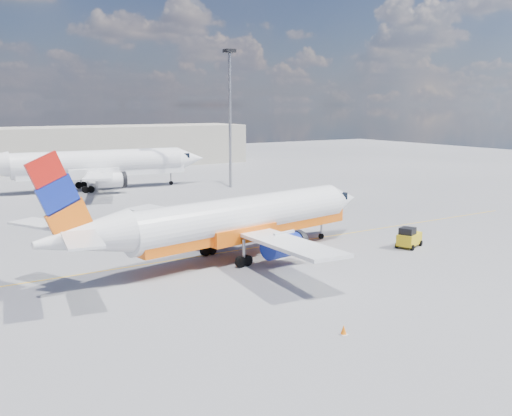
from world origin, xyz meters
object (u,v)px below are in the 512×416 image
gse_tug (409,238)px  traffic_cone (344,330)px  second_jet (91,165)px  main_jet (234,220)px

gse_tug → traffic_cone: gse_tug is taller
second_jet → traffic_cone: size_ratio=68.34×
main_jet → traffic_cone: (-2.65, -16.45, -2.90)m
gse_tug → traffic_cone: size_ratio=5.41×
second_jet → traffic_cone: 60.16m
gse_tug → traffic_cone: 20.91m
second_jet → gse_tug: second_jet is taller
main_jet → gse_tug: bearing=-27.5°
main_jet → gse_tug: (14.68, -4.77, -2.30)m
traffic_cone → gse_tug: bearing=34.0°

